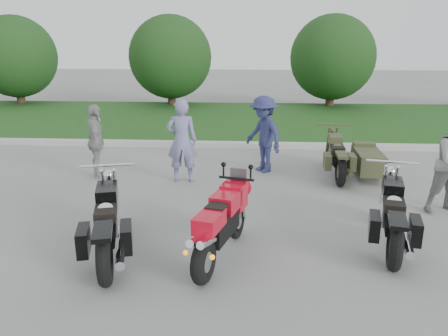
# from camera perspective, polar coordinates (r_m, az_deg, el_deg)

# --- Properties ---
(ground) EXTENTS (80.00, 80.00, 0.00)m
(ground) POSITION_cam_1_polar(r_m,az_deg,el_deg) (6.67, -1.83, -9.52)
(ground) COLOR gray
(ground) RESTS_ON ground
(curb) EXTENTS (60.00, 0.30, 0.15)m
(curb) POSITION_cam_1_polar(r_m,az_deg,el_deg) (12.31, 0.80, 3.05)
(curb) COLOR #B3B1A8
(curb) RESTS_ON ground
(grass_strip) EXTENTS (60.00, 8.00, 0.14)m
(grass_strip) POSITION_cam_1_polar(r_m,az_deg,el_deg) (16.38, 1.54, 6.37)
(grass_strip) COLOR #2D591E
(grass_strip) RESTS_ON ground
(tree_far_left) EXTENTS (3.60, 3.60, 4.00)m
(tree_far_left) POSITION_cam_1_polar(r_m,az_deg,el_deg) (22.17, -25.58, 12.97)
(tree_far_left) COLOR #3F2B1C
(tree_far_left) RESTS_ON ground
(tree_mid_left) EXTENTS (3.60, 3.60, 4.00)m
(tree_mid_left) POSITION_cam_1_polar(r_m,az_deg,el_deg) (19.81, -7.01, 14.18)
(tree_mid_left) COLOR #3F2B1C
(tree_mid_left) RESTS_ON ground
(tree_mid_right) EXTENTS (3.60, 3.60, 4.00)m
(tree_mid_right) POSITION_cam_1_polar(r_m,az_deg,el_deg) (19.78, 13.99, 13.82)
(tree_mid_right) COLOR #3F2B1C
(tree_mid_right) RESTS_ON ground
(sportbike_red) EXTENTS (0.71, 1.92, 0.93)m
(sportbike_red) POSITION_cam_1_polar(r_m,az_deg,el_deg) (5.93, -0.40, -7.16)
(sportbike_red) COLOR black
(sportbike_red) RESTS_ON ground
(cruiser_left) EXTENTS (0.83, 2.31, 0.91)m
(cruiser_left) POSITION_cam_1_polar(r_m,az_deg,el_deg) (6.24, -14.94, -7.31)
(cruiser_left) COLOR black
(cruiser_left) RESTS_ON ground
(cruiser_right) EXTENTS (0.67, 2.27, 0.88)m
(cruiser_right) POSITION_cam_1_polar(r_m,az_deg,el_deg) (6.79, 21.15, -6.02)
(cruiser_right) COLOR black
(cruiser_right) RESTS_ON ground
(cruiser_sidecar) EXTENTS (1.13, 2.22, 0.85)m
(cruiser_sidecar) POSITION_cam_1_polar(r_m,az_deg,el_deg) (9.96, 16.71, 1.07)
(cruiser_sidecar) COLOR black
(cruiser_sidecar) RESTS_ON ground
(person_stripe) EXTENTS (0.67, 0.46, 1.76)m
(person_stripe) POSITION_cam_1_polar(r_m,az_deg,el_deg) (9.20, -5.52, 3.55)
(person_stripe) COLOR slate
(person_stripe) RESTS_ON ground
(person_denim) EXTENTS (1.19, 1.28, 1.73)m
(person_denim) POSITION_cam_1_polar(r_m,az_deg,el_deg) (9.92, 5.18, 4.40)
(person_denim) COLOR navy
(person_denim) RESTS_ON ground
(person_back) EXTENTS (0.73, 1.03, 1.62)m
(person_back) POSITION_cam_1_polar(r_m,az_deg,el_deg) (9.81, -16.36, 3.32)
(person_back) COLOR #969691
(person_back) RESTS_ON ground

